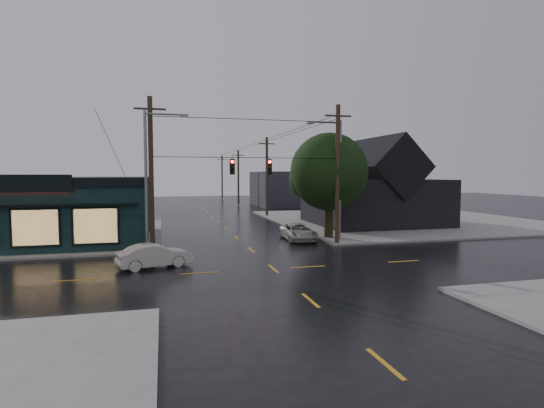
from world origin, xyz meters
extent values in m
plane|color=black|center=(0.00, 0.00, 0.00)|extent=(160.00, 160.00, 0.00)
cube|color=slate|center=(20.00, 20.00, 0.07)|extent=(28.00, 28.00, 0.15)
cube|color=black|center=(-15.00, 13.00, 2.25)|extent=(16.00, 12.00, 4.20)
cube|color=black|center=(-15.00, 13.00, 4.65)|extent=(16.30, 12.30, 0.60)
cube|color=#FF1E14|center=(-15.00, 6.89, 4.60)|extent=(7.00, 0.16, 0.90)
cube|color=black|center=(15.00, 17.00, 2.40)|extent=(12.00, 11.00, 4.50)
cylinder|color=black|center=(7.00, 9.33, 2.06)|extent=(0.70, 0.70, 3.83)
sphere|color=black|center=(7.00, 9.33, 5.37)|extent=(6.18, 6.18, 6.18)
cylinder|color=black|center=(0.00, 6.50, 6.30)|extent=(13.00, 0.04, 0.04)
cube|color=#382E29|center=(-14.00, 40.00, 2.20)|extent=(12.00, 10.00, 4.40)
cube|color=#28282E|center=(16.00, 45.00, 2.80)|extent=(14.00, 12.00, 5.60)
imported|color=beige|center=(-6.30, 1.97, 0.66)|extent=(4.25, 2.54, 1.32)
imported|color=#AFACA2|center=(4.44, 9.28, 0.65)|extent=(2.33, 4.76, 1.30)
camera|label=1|loc=(-5.79, -22.10, 5.15)|focal=28.00mm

